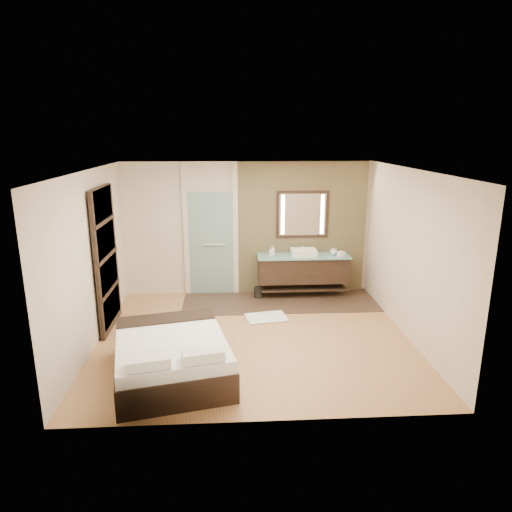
{
  "coord_description": "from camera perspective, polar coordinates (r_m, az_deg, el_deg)",
  "views": [
    {
      "loc": [
        -0.38,
        -6.84,
        3.23
      ],
      "look_at": [
        0.07,
        0.6,
        1.22
      ],
      "focal_mm": 32.0,
      "sensor_mm": 36.0,
      "label": 1
    }
  ],
  "objects": [
    {
      "name": "soap_bottle_a",
      "position": [
        9.11,
        2.15,
        0.68
      ],
      "size": [
        0.08,
        0.08,
        0.2
      ],
      "primitive_type": "imported",
      "rotation": [
        0.0,
        0.0,
        -0.0
      ],
      "color": "silver",
      "rests_on": "vanity"
    },
    {
      "name": "cup",
      "position": [
        9.33,
        9.68,
        0.53
      ],
      "size": [
        0.16,
        0.16,
        0.1
      ],
      "primitive_type": "imported",
      "rotation": [
        0.0,
        0.0,
        -0.23
      ],
      "color": "silver",
      "rests_on": "vanity"
    },
    {
      "name": "shoji_partition",
      "position": [
        7.98,
        -18.18,
        -0.34
      ],
      "size": [
        0.06,
        1.2,
        2.4
      ],
      "color": "black",
      "rests_on": "floor"
    },
    {
      "name": "bath_mat",
      "position": [
        8.3,
        1.3,
        -7.67
      ],
      "size": [
        0.8,
        0.62,
        0.02
      ],
      "primitive_type": "cube",
      "rotation": [
        0.0,
        0.0,
        0.17
      ],
      "color": "white",
      "rests_on": "floor"
    },
    {
      "name": "bed",
      "position": [
        6.45,
        -10.52,
        -12.27
      ],
      "size": [
        1.82,
        2.1,
        0.7
      ],
      "rotation": [
        0.0,
        0.0,
        0.22
      ],
      "color": "black",
      "rests_on": "floor"
    },
    {
      "name": "soap_bottle_c",
      "position": [
        9.28,
        9.71,
        0.58
      ],
      "size": [
        0.13,
        0.13,
        0.15
      ],
      "primitive_type": "imported",
      "rotation": [
        0.0,
        0.0,
        -0.15
      ],
      "color": "#BFF0ED",
      "rests_on": "vanity"
    },
    {
      "name": "waste_bin",
      "position": [
        9.25,
        0.3,
        -4.6
      ],
      "size": [
        0.24,
        0.24,
        0.23
      ],
      "primitive_type": "cylinder",
      "rotation": [
        0.0,
        0.0,
        0.41
      ],
      "color": "black",
      "rests_on": "floor"
    },
    {
      "name": "mirror_unit",
      "position": [
        9.25,
        5.83,
        5.19
      ],
      "size": [
        1.06,
        0.04,
        0.96
      ],
      "color": "black",
      "rests_on": "stone_wall"
    },
    {
      "name": "vanity",
      "position": [
        9.27,
        5.89,
        -1.6
      ],
      "size": [
        1.85,
        0.55,
        0.88
      ],
      "color": "black",
      "rests_on": "stone_wall"
    },
    {
      "name": "frosted_door",
      "position": [
        9.29,
        -5.64,
        2.04
      ],
      "size": [
        1.1,
        0.12,
        2.7
      ],
      "color": "#B6E7E4",
      "rests_on": "floor"
    },
    {
      "name": "tissue_box",
      "position": [
        9.19,
        10.58,
        0.24
      ],
      "size": [
        0.16,
        0.16,
        0.1
      ],
      "primitive_type": "cube",
      "rotation": [
        0.0,
        0.0,
        0.38
      ],
      "color": "silver",
      "rests_on": "vanity"
    },
    {
      "name": "tile_strip",
      "position": [
        9.09,
        2.98,
        -5.7
      ],
      "size": [
        3.8,
        1.3,
        0.01
      ],
      "primitive_type": "cube",
      "color": "#34261C",
      "rests_on": "floor"
    },
    {
      "name": "stone_wall",
      "position": [
        9.36,
        5.73,
        3.43
      ],
      "size": [
        2.6,
        0.08,
        2.7
      ],
      "primitive_type": "cube",
      "color": "tan",
      "rests_on": "floor"
    },
    {
      "name": "floor",
      "position": [
        7.57,
        -0.24,
        -10.14
      ],
      "size": [
        5.0,
        5.0,
        0.0
      ],
      "primitive_type": "plane",
      "color": "#AC7048",
      "rests_on": "ground"
    },
    {
      "name": "soap_bottle_b",
      "position": [
        9.11,
        1.97,
        0.63
      ],
      "size": [
        0.11,
        0.11,
        0.18
      ],
      "primitive_type": "imported",
      "rotation": [
        0.0,
        0.0,
        -0.43
      ],
      "color": "#B2B2B2",
      "rests_on": "vanity"
    }
  ]
}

